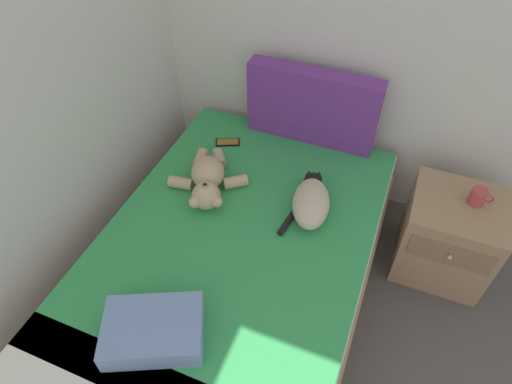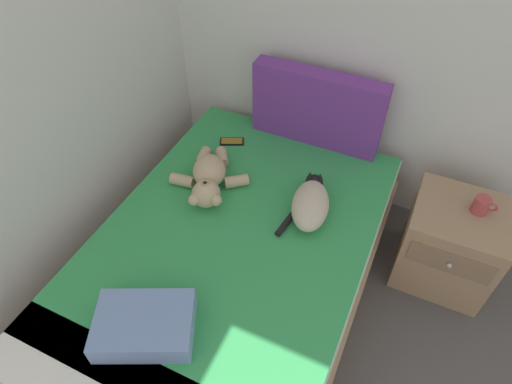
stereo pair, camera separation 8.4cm
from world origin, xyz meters
name	(u,v)px [view 2 (the right image)]	position (x,y,z in m)	size (l,w,h in m)	color
bed	(233,267)	(0.89, 3.48, 0.24)	(1.35, 2.01, 0.48)	#9E7A56
patterned_cushion	(317,108)	(0.99, 4.40, 0.71)	(0.78, 0.12, 0.46)	#72338C
cat	(310,203)	(1.18, 3.82, 0.55)	(0.26, 0.44, 0.15)	#C6B293
teddy_bear	(209,178)	(0.61, 3.76, 0.55)	(0.42, 0.51, 0.16)	tan
cell_phone	(232,141)	(0.54, 4.17, 0.49)	(0.16, 0.13, 0.01)	black
throw_pillow	(145,325)	(0.79, 2.89, 0.54)	(0.40, 0.28, 0.11)	#728CB7
nightstand	(449,244)	(1.92, 4.11, 0.26)	(0.49, 0.49, 0.53)	#9E7A56
mug	(481,205)	(1.98, 4.15, 0.57)	(0.12, 0.08, 0.09)	#B23F3F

